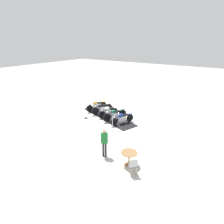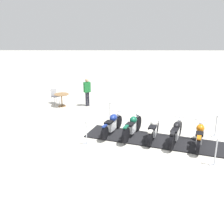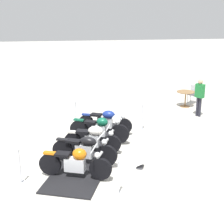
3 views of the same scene
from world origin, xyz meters
name	(u,v)px [view 3 (image 3 of 3)]	position (x,y,z in m)	size (l,w,h in m)	color
ground_plane	(92,152)	(0.00, 0.00, 0.00)	(80.00, 80.00, 0.00)	beige
display_platform	(92,151)	(0.00, 0.00, 0.02)	(6.11, 1.54, 0.05)	black
motorcycle_copper	(76,163)	(-1.85, 0.63, 0.51)	(0.96, 2.14, 0.98)	black
motorcycle_black	(85,149)	(-0.93, 0.30, 0.53)	(1.08, 2.06, 1.01)	black
motorcycle_cream	(93,138)	(-0.01, -0.03, 0.52)	(0.86, 1.96, 0.92)	black
motorcycle_forest	(100,128)	(0.91, -0.36, 0.53)	(1.07, 2.16, 1.05)	black
motorcycle_navy	(106,120)	(1.82, -0.70, 0.53)	(1.08, 2.08, 0.92)	black
stanchion_left_rear	(76,118)	(2.92, 0.47, 0.32)	(0.35, 0.35, 1.07)	silver
stanchion_left_front	(20,173)	(-1.96, 2.22, 0.34)	(0.35, 0.35, 1.11)	silver
stanchion_right_rear	(142,122)	(1.96, -2.22, 0.35)	(0.35, 0.35, 1.11)	silver
stanchion_right_front	(118,184)	(-2.92, -0.47, 0.33)	(0.33, 0.33, 1.03)	silver
info_placard	(140,165)	(-1.40, -1.40, 0.07)	(0.39, 0.34, 0.22)	#333338
cafe_table	(186,95)	(5.01, -5.12, 0.60)	(0.90, 0.90, 0.79)	olive
cafe_chair_near_table	(193,93)	(5.58, -5.72, 0.56)	(0.57, 0.57, 0.96)	#B7B7BC
bystander_person	(200,94)	(3.42, -5.20, 1.05)	(0.46, 0.40, 1.75)	#23232D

